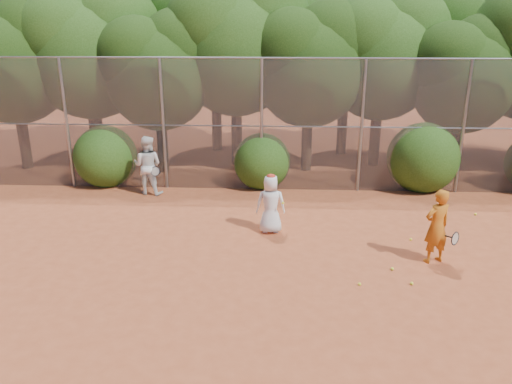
{
  "coord_description": "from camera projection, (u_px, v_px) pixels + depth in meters",
  "views": [
    {
      "loc": [
        -0.45,
        -8.88,
        5.03
      ],
      "look_at": [
        -1.0,
        2.5,
        1.1
      ],
      "focal_mm": 35.0,
      "sensor_mm": 36.0,
      "label": 1
    }
  ],
  "objects": [
    {
      "name": "fence_back",
      "position": [
        291.0,
        125.0,
        15.01
      ],
      "size": [
        20.05,
        0.09,
        4.03
      ],
      "color": "gray",
      "rests_on": "ground"
    },
    {
      "name": "tree_4",
      "position": [
        311.0,
        61.0,
        16.53
      ],
      "size": [
        4.19,
        3.64,
        5.73
      ],
      "color": "black",
      "rests_on": "ground"
    },
    {
      "name": "tree_12",
      "position": [
        467.0,
        35.0,
        18.85
      ],
      "size": [
        5.02,
        4.37,
        6.88
      ],
      "color": "black",
      "rests_on": "ground"
    },
    {
      "name": "player_yellow",
      "position": [
        437.0,
        226.0,
        10.71
      ],
      "size": [
        0.84,
        0.62,
        1.68
      ],
      "rotation": [
        0.0,
        0.0,
        3.54
      ],
      "color": "#C66817",
      "rests_on": "ground"
    },
    {
      "name": "ball_4",
      "position": [
        360.0,
        284.0,
        9.97
      ],
      "size": [
        0.07,
        0.07,
        0.07
      ],
      "primitive_type": "sphere",
      "color": "yellow",
      "rests_on": "ground"
    },
    {
      "name": "tree_9",
      "position": [
        87.0,
        39.0,
        19.19
      ],
      "size": [
        4.83,
        4.2,
        6.62
      ],
      "color": "black",
      "rests_on": "ground"
    },
    {
      "name": "ball_1",
      "position": [
        411.0,
        239.0,
        12.0
      ],
      "size": [
        0.07,
        0.07,
        0.07
      ],
      "primitive_type": "sphere",
      "color": "yellow",
      "rests_on": "ground"
    },
    {
      "name": "bush_2",
      "position": [
        423.0,
        155.0,
        15.41
      ],
      "size": [
        2.2,
        2.2,
        2.2
      ],
      "primitive_type": "sphere",
      "color": "#204310",
      "rests_on": "ground"
    },
    {
      "name": "tree_2",
      "position": [
        159.0,
        67.0,
        16.43
      ],
      "size": [
        3.99,
        3.47,
        5.47
      ],
      "color": "black",
      "rests_on": "ground"
    },
    {
      "name": "player_white",
      "position": [
        148.0,
        165.0,
        15.01
      ],
      "size": [
        0.97,
        0.81,
        1.79
      ],
      "rotation": [
        0.0,
        0.0,
        2.98
      ],
      "color": "white",
      "rests_on": "ground"
    },
    {
      "name": "tree_10",
      "position": [
        216.0,
        31.0,
        19.06
      ],
      "size": [
        5.15,
        4.48,
        7.06
      ],
      "color": "black",
      "rests_on": "ground"
    },
    {
      "name": "ball_0",
      "position": [
        392.0,
        269.0,
        10.58
      ],
      "size": [
        0.07,
        0.07,
        0.07
      ],
      "primitive_type": "sphere",
      "color": "yellow",
      "rests_on": "ground"
    },
    {
      "name": "tree_1",
      "position": [
        91.0,
        47.0,
        17.02
      ],
      "size": [
        4.64,
        4.03,
        6.35
      ],
      "color": "black",
      "rests_on": "ground"
    },
    {
      "name": "bush_1",
      "position": [
        262.0,
        159.0,
        15.7
      ],
      "size": [
        1.8,
        1.8,
        1.8
      ],
      "primitive_type": "sphere",
      "color": "#204310",
      "rests_on": "ground"
    },
    {
      "name": "ground",
      "position": [
        300.0,
        285.0,
        10.0
      ],
      "size": [
        80.0,
        80.0,
        0.0
      ],
      "primitive_type": "plane",
      "color": "#A14524",
      "rests_on": "ground"
    },
    {
      "name": "tree_5",
      "position": [
        383.0,
        51.0,
        17.08
      ],
      "size": [
        4.51,
        3.92,
        6.17
      ],
      "color": "black",
      "rests_on": "ground"
    },
    {
      "name": "tree_0",
      "position": [
        13.0,
        55.0,
        16.74
      ],
      "size": [
        4.38,
        3.81,
        6.0
      ],
      "color": "black",
      "rests_on": "ground"
    },
    {
      "name": "tree_6",
      "position": [
        465.0,
        71.0,
        16.21
      ],
      "size": [
        3.86,
        3.36,
        5.29
      ],
      "color": "black",
      "rests_on": "ground"
    },
    {
      "name": "player_teen",
      "position": [
        271.0,
        204.0,
        12.29
      ],
      "size": [
        0.75,
        0.5,
        1.51
      ],
      "rotation": [
        0.0,
        0.0,
        3.18
      ],
      "color": "white",
      "rests_on": "ground"
    },
    {
      "name": "ball_2",
      "position": [
        412.0,
        283.0,
        10.0
      ],
      "size": [
        0.07,
        0.07,
        0.07
      ],
      "primitive_type": "sphere",
      "color": "yellow",
      "rests_on": "ground"
    },
    {
      "name": "tree_11",
      "position": [
        348.0,
        45.0,
        18.6
      ],
      "size": [
        4.64,
        4.03,
        6.35
      ],
      "color": "black",
      "rests_on": "ground"
    },
    {
      "name": "ball_5",
      "position": [
        475.0,
        214.0,
        13.57
      ],
      "size": [
        0.07,
        0.07,
        0.07
      ],
      "primitive_type": "sphere",
      "color": "yellow",
      "rests_on": "ground"
    },
    {
      "name": "bush_0",
      "position": [
        105.0,
        154.0,
        15.9
      ],
      "size": [
        2.0,
        2.0,
        2.0
      ],
      "primitive_type": "sphere",
      "color": "#204310",
      "rests_on": "ground"
    },
    {
      "name": "tree_3",
      "position": [
        238.0,
        40.0,
        17.01
      ],
      "size": [
        4.89,
        4.26,
        6.7
      ],
      "color": "black",
      "rests_on": "ground"
    }
  ]
}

